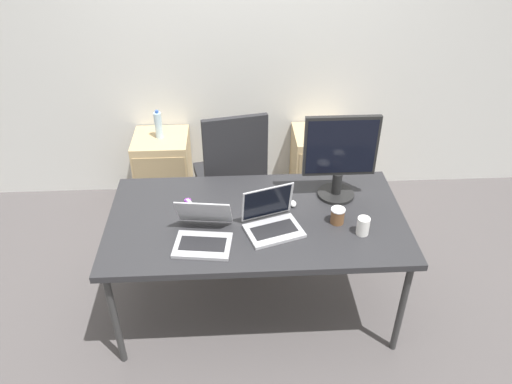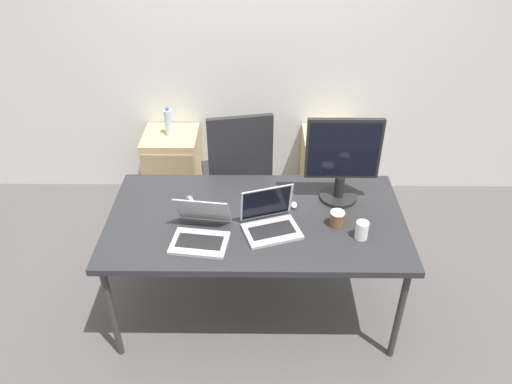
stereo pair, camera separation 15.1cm
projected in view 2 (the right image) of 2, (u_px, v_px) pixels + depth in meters
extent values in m
plane|color=#514C4C|center=(256.00, 303.00, 3.37)|extent=(14.00, 14.00, 0.00)
cube|color=silver|center=(258.00, 43.00, 3.85)|extent=(10.00, 0.05, 2.60)
cube|color=#28282B|center=(256.00, 220.00, 2.97)|extent=(1.76, 0.93, 0.04)
cylinder|color=#333333|center=(112.00, 313.00, 2.85)|extent=(0.04, 0.04, 0.69)
cylinder|color=#333333|center=(399.00, 315.00, 2.84)|extent=(0.04, 0.04, 0.69)
cylinder|color=#333333|center=(140.00, 225.00, 3.52)|extent=(0.04, 0.04, 0.69)
cylinder|color=#333333|center=(373.00, 227.00, 3.50)|extent=(0.04, 0.04, 0.69)
cylinder|color=#232326|center=(237.00, 225.00, 4.05)|extent=(0.56, 0.56, 0.04)
cylinder|color=gray|center=(237.00, 201.00, 3.92)|extent=(0.05, 0.05, 0.44)
cube|color=#232326|center=(236.00, 178.00, 3.79)|extent=(0.56, 0.56, 0.07)
cube|color=#232326|center=(241.00, 157.00, 3.39)|extent=(0.44, 0.13, 0.60)
cube|color=tan|center=(173.00, 168.00, 4.20)|extent=(0.44, 0.43, 0.64)
cube|color=tan|center=(170.00, 182.00, 4.03)|extent=(0.40, 0.01, 0.51)
cube|color=tan|center=(328.00, 169.00, 4.19)|extent=(0.44, 0.43, 0.64)
cube|color=tan|center=(331.00, 183.00, 4.02)|extent=(0.40, 0.01, 0.51)
cylinder|color=silver|center=(168.00, 123.00, 3.96)|extent=(0.06, 0.06, 0.21)
cylinder|color=#3359B2|center=(167.00, 109.00, 3.90)|extent=(0.03, 0.03, 0.02)
cube|color=#ADADB2|center=(272.00, 231.00, 2.83)|extent=(0.36, 0.31, 0.02)
cube|color=black|center=(272.00, 230.00, 2.83)|extent=(0.28, 0.19, 0.00)
cube|color=#ADADB2|center=(267.00, 202.00, 2.86)|extent=(0.31, 0.14, 0.22)
cube|color=black|center=(266.00, 203.00, 2.86)|extent=(0.28, 0.12, 0.20)
cube|color=#ADADB2|center=(200.00, 243.00, 2.75)|extent=(0.33, 0.26, 0.02)
cube|color=black|center=(199.00, 242.00, 2.75)|extent=(0.27, 0.15, 0.00)
cube|color=#ADADB2|center=(203.00, 210.00, 2.82)|extent=(0.32, 0.15, 0.20)
cube|color=black|center=(203.00, 210.00, 2.81)|extent=(0.29, 0.13, 0.18)
cylinder|color=black|center=(338.00, 197.00, 3.12)|extent=(0.23, 0.23, 0.02)
cylinder|color=black|center=(339.00, 186.00, 3.07)|extent=(0.06, 0.06, 0.14)
cube|color=black|center=(344.00, 149.00, 2.92)|extent=(0.44, 0.03, 0.39)
cube|color=black|center=(344.00, 150.00, 2.91)|extent=(0.41, 0.00, 0.35)
ellipsoid|color=silver|center=(294.00, 205.00, 3.03)|extent=(0.04, 0.06, 0.03)
cylinder|color=white|center=(362.00, 230.00, 2.77)|extent=(0.07, 0.07, 0.11)
cylinder|color=brown|center=(337.00, 219.00, 2.87)|extent=(0.08, 0.08, 0.09)
cylinder|color=white|center=(338.00, 213.00, 2.84)|extent=(0.08, 0.08, 0.01)
cube|color=#B2B2B7|center=(194.00, 203.00, 3.07)|extent=(0.09, 0.14, 0.01)
torus|color=purple|center=(190.00, 198.00, 3.12)|extent=(0.06, 0.06, 0.01)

